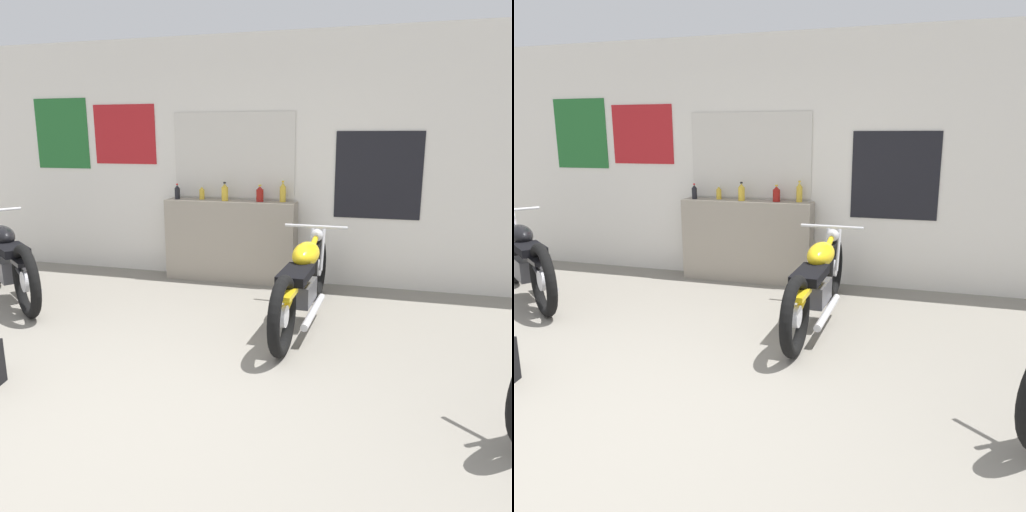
% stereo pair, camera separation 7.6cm
% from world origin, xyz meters
% --- Properties ---
extents(ground_plane, '(24.00, 24.00, 0.00)m').
position_xyz_m(ground_plane, '(0.00, 0.00, 0.00)').
color(ground_plane, gray).
extents(wall_back, '(10.00, 0.07, 2.80)m').
position_xyz_m(wall_back, '(-0.01, 3.41, 1.40)').
color(wall_back, silver).
rests_on(wall_back, ground_plane).
extents(sill_counter, '(1.56, 0.28, 0.96)m').
position_xyz_m(sill_counter, '(-0.24, 3.23, 0.48)').
color(sill_counter, gray).
rests_on(sill_counter, ground_plane).
extents(bottle_leftmost, '(0.06, 0.06, 0.18)m').
position_xyz_m(bottle_leftmost, '(-0.89, 3.20, 1.04)').
color(bottle_leftmost, black).
rests_on(bottle_leftmost, sill_counter).
extents(bottle_left_center, '(0.06, 0.06, 0.16)m').
position_xyz_m(bottle_left_center, '(-0.60, 3.26, 1.03)').
color(bottle_left_center, gold).
rests_on(bottle_left_center, sill_counter).
extents(bottle_center, '(0.08, 0.08, 0.22)m').
position_xyz_m(bottle_center, '(-0.29, 3.20, 1.06)').
color(bottle_center, gold).
rests_on(bottle_center, sill_counter).
extents(bottle_right_center, '(0.08, 0.08, 0.19)m').
position_xyz_m(bottle_right_center, '(0.12, 3.24, 1.04)').
color(bottle_right_center, maroon).
rests_on(bottle_right_center, sill_counter).
extents(bottle_rightmost, '(0.07, 0.07, 0.24)m').
position_xyz_m(bottle_rightmost, '(0.37, 3.28, 1.07)').
color(bottle_rightmost, gold).
rests_on(bottle_rightmost, sill_counter).
extents(motorcycle_black, '(1.78, 1.33, 0.90)m').
position_xyz_m(motorcycle_black, '(-2.27, 1.93, 0.43)').
color(motorcycle_black, black).
rests_on(motorcycle_black, ground_plane).
extents(motorcycle_yellow, '(0.64, 2.20, 0.81)m').
position_xyz_m(motorcycle_yellow, '(0.83, 2.09, 0.40)').
color(motorcycle_yellow, black).
rests_on(motorcycle_yellow, ground_plane).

